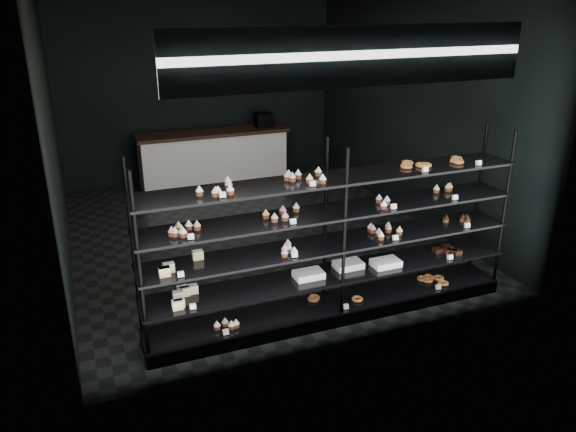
{
  "coord_description": "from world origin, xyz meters",
  "views": [
    {
      "loc": [
        -2.3,
        -7.16,
        3.21
      ],
      "look_at": [
        -0.21,
        -1.9,
        0.99
      ],
      "focal_mm": 35.0,
      "sensor_mm": 36.0,
      "label": 1
    }
  ],
  "objects": [
    {
      "name": "signage",
      "position": [
        0.0,
        -2.93,
        2.75
      ],
      "size": [
        3.3,
        0.05,
        0.5
      ],
      "color": "#0B1539",
      "rests_on": "room"
    },
    {
      "name": "pendant_lamp",
      "position": [
        -0.64,
        -1.3,
        2.45
      ],
      "size": [
        0.35,
        0.35,
        0.91
      ],
      "color": "black",
      "rests_on": "room"
    },
    {
      "name": "display_shelf",
      "position": [
        0.05,
        -2.45,
        0.63
      ],
      "size": [
        4.0,
        0.5,
        1.91
      ],
      "color": "black",
      "rests_on": "room"
    },
    {
      "name": "room",
      "position": [
        0.0,
        0.0,
        1.6
      ],
      "size": [
        5.01,
        6.01,
        3.2
      ],
      "color": "black",
      "rests_on": "ground"
    },
    {
      "name": "service_counter",
      "position": [
        0.09,
        2.5,
        0.5
      ],
      "size": [
        2.71,
        0.65,
        1.23
      ],
      "color": "silver",
      "rests_on": "room"
    }
  ]
}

